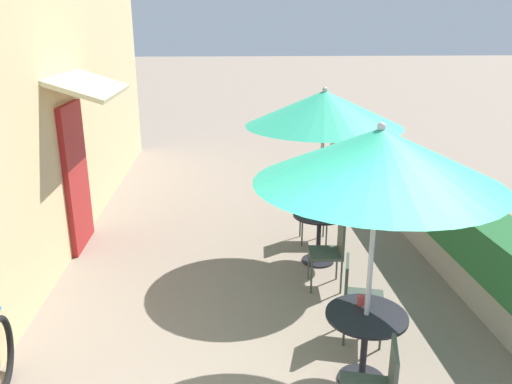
{
  "coord_description": "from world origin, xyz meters",
  "views": [
    {
      "loc": [
        -0.29,
        -2.03,
        3.07
      ],
      "look_at": [
        0.15,
        4.29,
        1.0
      ],
      "focal_mm": 35.0,
      "sensor_mm": 36.0,
      "label": 1
    }
  ],
  "objects_px": {
    "cafe_chair_mid_left": "(309,209)",
    "cafe_chair_mid_right": "(332,248)",
    "patio_table_near": "(365,335)",
    "patio_table_mid": "(319,229)",
    "coffee_cup_near": "(361,300)",
    "cafe_chair_near_left": "(357,293)",
    "patio_umbrella_near": "(379,156)",
    "patio_umbrella_mid": "(324,109)"
  },
  "relations": [
    {
      "from": "patio_umbrella_near",
      "to": "patio_table_mid",
      "type": "distance_m",
      "value": 2.97
    },
    {
      "from": "coffee_cup_near",
      "to": "cafe_chair_mid_right",
      "type": "distance_m",
      "value": 1.64
    },
    {
      "from": "patio_umbrella_near",
      "to": "cafe_chair_near_left",
      "type": "relative_size",
      "value": 2.75
    },
    {
      "from": "coffee_cup_near",
      "to": "cafe_chair_mid_left",
      "type": "relative_size",
      "value": 0.1
    },
    {
      "from": "coffee_cup_near",
      "to": "patio_table_mid",
      "type": "bearing_deg",
      "value": 88.16
    },
    {
      "from": "coffee_cup_near",
      "to": "patio_umbrella_mid",
      "type": "xyz_separation_m",
      "value": [
        0.07,
        2.32,
        1.37
      ]
    },
    {
      "from": "cafe_chair_near_left",
      "to": "coffee_cup_near",
      "type": "relative_size",
      "value": 9.67
    },
    {
      "from": "cafe_chair_near_left",
      "to": "cafe_chair_mid_right",
      "type": "xyz_separation_m",
      "value": [
        -0.02,
        1.08,
        0.0
      ]
    },
    {
      "from": "cafe_chair_near_left",
      "to": "patio_umbrella_near",
      "type": "bearing_deg",
      "value": 6.25
    },
    {
      "from": "patio_umbrella_near",
      "to": "patio_table_near",
      "type": "bearing_deg",
      "value": 90.0
    },
    {
      "from": "patio_table_mid",
      "to": "patio_umbrella_mid",
      "type": "xyz_separation_m",
      "value": [
        -0.0,
        -0.0,
        1.63
      ]
    },
    {
      "from": "patio_table_mid",
      "to": "coffee_cup_near",
      "type": "bearing_deg",
      "value": -91.84
    },
    {
      "from": "patio_table_near",
      "to": "patio_table_mid",
      "type": "bearing_deg",
      "value": 88.51
    },
    {
      "from": "patio_table_mid",
      "to": "cafe_chair_near_left",
      "type": "bearing_deg",
      "value": -88.63
    },
    {
      "from": "patio_umbrella_near",
      "to": "cafe_chair_mid_left",
      "type": "bearing_deg",
      "value": 89.24
    },
    {
      "from": "coffee_cup_near",
      "to": "patio_umbrella_mid",
      "type": "distance_m",
      "value": 2.7
    },
    {
      "from": "coffee_cup_near",
      "to": "cafe_chair_mid_right",
      "type": "relative_size",
      "value": 0.1
    },
    {
      "from": "cafe_chair_near_left",
      "to": "patio_table_mid",
      "type": "height_order",
      "value": "cafe_chair_near_left"
    },
    {
      "from": "cafe_chair_near_left",
      "to": "coffee_cup_near",
      "type": "height_order",
      "value": "cafe_chair_near_left"
    },
    {
      "from": "patio_umbrella_near",
      "to": "coffee_cup_near",
      "type": "relative_size",
      "value": 26.55
    },
    {
      "from": "patio_table_near",
      "to": "cafe_chair_mid_right",
      "type": "xyz_separation_m",
      "value": [
        0.09,
        1.78,
        0.03
      ]
    },
    {
      "from": "patio_table_near",
      "to": "cafe_chair_mid_right",
      "type": "relative_size",
      "value": 0.82
    },
    {
      "from": "coffee_cup_near",
      "to": "cafe_chair_mid_left",
      "type": "xyz_separation_m",
      "value": [
        0.05,
        3.03,
        -0.23
      ]
    },
    {
      "from": "patio_umbrella_near",
      "to": "patio_umbrella_mid",
      "type": "bearing_deg",
      "value": 88.51
    },
    {
      "from": "patio_table_near",
      "to": "patio_umbrella_near",
      "type": "xyz_separation_m",
      "value": [
        0.0,
        -0.0,
        1.63
      ]
    },
    {
      "from": "patio_umbrella_mid",
      "to": "cafe_chair_mid_left",
      "type": "relative_size",
      "value": 2.75
    },
    {
      "from": "cafe_chair_near_left",
      "to": "patio_umbrella_mid",
      "type": "relative_size",
      "value": 0.36
    },
    {
      "from": "patio_umbrella_near",
      "to": "cafe_chair_near_left",
      "type": "xyz_separation_m",
      "value": [
        0.11,
        0.69,
        -1.6
      ]
    },
    {
      "from": "patio_table_near",
      "to": "coffee_cup_near",
      "type": "distance_m",
      "value": 0.3
    },
    {
      "from": "patio_table_near",
      "to": "cafe_chair_mid_left",
      "type": "xyz_separation_m",
      "value": [
        0.04,
        3.18,
        0.03
      ]
    },
    {
      "from": "cafe_chair_near_left",
      "to": "patio_umbrella_mid",
      "type": "xyz_separation_m",
      "value": [
        -0.04,
        1.79,
        1.6
      ]
    },
    {
      "from": "cafe_chair_near_left",
      "to": "cafe_chair_mid_left",
      "type": "bearing_deg",
      "value": -163.5
    },
    {
      "from": "cafe_chair_mid_right",
      "to": "patio_table_mid",
      "type": "bearing_deg",
      "value": 6.25
    },
    {
      "from": "patio_umbrella_mid",
      "to": "cafe_chair_mid_right",
      "type": "bearing_deg",
      "value": -88.19
    },
    {
      "from": "patio_umbrella_near",
      "to": "coffee_cup_near",
      "type": "height_order",
      "value": "patio_umbrella_near"
    },
    {
      "from": "cafe_chair_near_left",
      "to": "patio_umbrella_mid",
      "type": "distance_m",
      "value": 2.4
    },
    {
      "from": "coffee_cup_near",
      "to": "patio_umbrella_mid",
      "type": "relative_size",
      "value": 0.04
    },
    {
      "from": "patio_umbrella_near",
      "to": "patio_table_mid",
      "type": "xyz_separation_m",
      "value": [
        0.06,
        2.48,
        -1.63
      ]
    },
    {
      "from": "cafe_chair_mid_left",
      "to": "cafe_chair_mid_right",
      "type": "distance_m",
      "value": 1.41
    },
    {
      "from": "patio_umbrella_near",
      "to": "patio_table_mid",
      "type": "bearing_deg",
      "value": 88.51
    },
    {
      "from": "patio_umbrella_near",
      "to": "patio_umbrella_mid",
      "type": "distance_m",
      "value": 2.48
    },
    {
      "from": "cafe_chair_near_left",
      "to": "cafe_chair_mid_right",
      "type": "height_order",
      "value": "same"
    }
  ]
}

